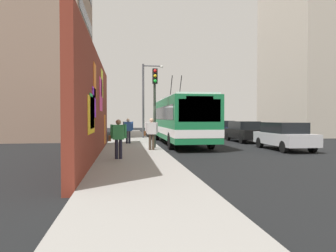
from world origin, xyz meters
TOP-DOWN VIEW (x-y plane):
  - ground_plane at (0.00, 0.00)m, footprint 80.00×80.00m
  - sidewalk_slab at (0.00, 1.60)m, footprint 48.00×3.20m
  - graffiti_wall at (-4.11, 3.35)m, footprint 13.79×0.32m
  - building_far_left at (10.67, 9.20)m, footprint 11.00×7.63m
  - building_far_right at (12.34, -17.00)m, footprint 10.46×6.29m
  - city_bus at (3.22, -1.80)m, footprint 11.85×2.65m
  - parked_car_silver at (-1.65, -7.00)m, footprint 4.41×1.83m
  - parked_car_black at (4.37, -7.00)m, footprint 4.49×1.74m
  - parked_car_navy at (9.87, -7.00)m, footprint 4.73×1.84m
  - pedestrian_at_curb at (-1.98, 0.64)m, footprint 0.22×0.75m
  - pedestrian_midblock at (2.36, 1.81)m, footprint 0.22×0.74m
  - pedestrian_near_wall at (-5.41, 2.31)m, footprint 0.22×0.73m
  - traffic_light at (-0.87, 0.35)m, footprint 0.49×0.28m
  - street_lamp at (8.18, 0.24)m, footprint 0.44×1.80m

SIDE VIEW (x-z plane):
  - ground_plane at x=0.00m, z-range 0.00..0.00m
  - sidewalk_slab at x=0.00m, z-range 0.00..0.15m
  - parked_car_black at x=4.37m, z-range 0.04..1.62m
  - parked_car_silver at x=-1.65m, z-range 0.04..1.62m
  - parked_car_navy at x=9.87m, z-range 0.05..1.63m
  - pedestrian_near_wall at x=-5.41m, z-range 0.28..1.91m
  - pedestrian_midblock at x=2.36m, z-range 0.29..1.94m
  - pedestrian_at_curb at x=-1.98m, z-range 0.29..1.96m
  - city_bus at x=3.22m, z-range -0.71..4.27m
  - graffiti_wall at x=-4.11m, z-range 0.00..4.63m
  - traffic_light at x=-0.87m, z-range 0.91..5.37m
  - street_lamp at x=8.18m, z-range 0.64..6.89m
  - building_far_left at x=10.67m, z-range 0.00..16.79m
  - building_far_right at x=12.34m, z-range 0.00..20.62m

